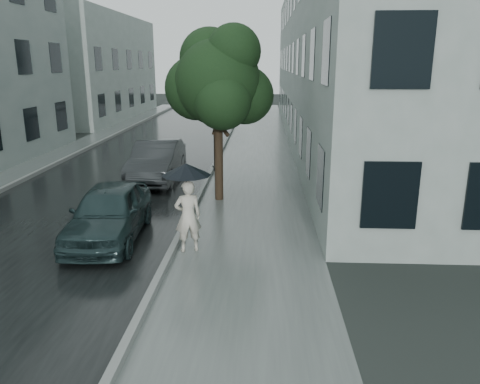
# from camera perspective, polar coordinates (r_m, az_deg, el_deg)

# --- Properties ---
(ground) EXTENTS (120.00, 120.00, 0.00)m
(ground) POSITION_cam_1_polar(r_m,az_deg,el_deg) (9.47, -0.79, -11.98)
(ground) COLOR black
(ground) RESTS_ON ground
(sidewalk) EXTENTS (3.50, 60.00, 0.01)m
(sidewalk) POSITION_cam_1_polar(r_m,az_deg,el_deg) (20.84, 2.01, 3.42)
(sidewalk) COLOR slate
(sidewalk) RESTS_ON ground
(kerb_near) EXTENTS (0.15, 60.00, 0.15)m
(kerb_near) POSITION_cam_1_polar(r_m,az_deg,el_deg) (20.93, -3.00, 3.66)
(kerb_near) COLOR slate
(kerb_near) RESTS_ON ground
(asphalt_road) EXTENTS (6.85, 60.00, 0.00)m
(asphalt_road) POSITION_cam_1_polar(r_m,az_deg,el_deg) (21.59, -12.30, 3.48)
(asphalt_road) COLOR black
(asphalt_road) RESTS_ON ground
(kerb_far) EXTENTS (0.15, 60.00, 0.15)m
(kerb_far) POSITION_cam_1_polar(r_m,az_deg,el_deg) (22.74, -20.87, 3.60)
(kerb_far) COLOR slate
(kerb_far) RESTS_ON ground
(sidewalk_far) EXTENTS (1.70, 60.00, 0.01)m
(sidewalk_far) POSITION_cam_1_polar(r_m,az_deg,el_deg) (23.14, -22.96, 3.40)
(sidewalk_far) COLOR #4C5451
(sidewalk_far) RESTS_ON ground
(building_near) EXTENTS (7.02, 36.00, 9.00)m
(building_near) POSITION_cam_1_polar(r_m,az_deg,el_deg) (28.31, 13.39, 15.38)
(building_near) COLOR #929F9A
(building_near) RESTS_ON ground
(building_far_b) EXTENTS (7.02, 18.00, 8.00)m
(building_far_b) POSITION_cam_1_polar(r_m,az_deg,el_deg) (40.97, -18.14, 14.26)
(building_far_b) COLOR #929F9A
(building_far_b) RESTS_ON ground
(pedestrian) EXTENTS (0.73, 0.60, 1.73)m
(pedestrian) POSITION_cam_1_polar(r_m,az_deg,el_deg) (11.09, -6.35, -2.95)
(pedestrian) COLOR beige
(pedestrian) RESTS_ON sidewalk
(umbrella) EXTENTS (1.27, 1.27, 1.27)m
(umbrella) POSITION_cam_1_polar(r_m,az_deg,el_deg) (10.74, -6.58, 2.76)
(umbrella) COLOR black
(umbrella) RESTS_ON ground
(street_tree) EXTENTS (3.49, 3.17, 5.52)m
(street_tree) POSITION_cam_1_polar(r_m,az_deg,el_deg) (14.98, -2.68, 13.37)
(street_tree) COLOR #332619
(street_tree) RESTS_ON ground
(lamp_post) EXTENTS (0.82, 0.48, 5.33)m
(lamp_post) POSITION_cam_1_polar(r_m,az_deg,el_deg) (19.17, -3.58, 11.51)
(lamp_post) COLOR black
(lamp_post) RESTS_ON ground
(car_near) EXTENTS (1.89, 4.20, 1.40)m
(car_near) POSITION_cam_1_polar(r_m,az_deg,el_deg) (12.31, -15.65, -2.39)
(car_near) COLOR #1B2D2E
(car_near) RESTS_ON ground
(car_far) EXTENTS (1.67, 4.56, 1.49)m
(car_far) POSITION_cam_1_polar(r_m,az_deg,el_deg) (18.10, -10.09, 3.74)
(car_far) COLOR #232729
(car_far) RESTS_ON ground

